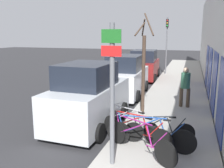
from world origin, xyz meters
name	(u,v)px	position (x,y,z in m)	size (l,w,h in m)	color
ground_plane	(129,94)	(0.00, 11.20, 0.00)	(80.00, 80.00, 0.00)	#28282B
sidewalk_curb	(179,86)	(2.60, 14.00, 0.07)	(3.20, 32.00, 0.15)	#9E9B93
building_facade	(212,37)	(4.35, 13.91, 3.22)	(0.23, 32.00, 6.50)	silver
signpost	(112,92)	(1.51, 3.35, 2.02)	(0.49, 0.14, 3.49)	#595B60
bicycle_0	(139,140)	(2.05, 4.06, 0.57)	(2.17, 1.41, 0.98)	black
bicycle_1	(150,135)	(2.27, 4.46, 0.57)	(2.59, 0.44, 0.98)	black
bicycle_2	(135,130)	(1.81, 4.72, 0.55)	(2.30, 0.98, 0.93)	black
bicycle_3	(159,131)	(2.48, 4.97, 0.52)	(2.10, 0.63, 0.85)	black
bicycle_4	(131,123)	(1.54, 5.27, 0.54)	(2.09, 1.27, 0.91)	black
parked_car_0	(89,98)	(-0.25, 6.01, 1.08)	(2.19, 4.23, 2.37)	#B2B7BC
parked_car_1	(126,77)	(-0.10, 10.90, 1.03)	(2.08, 4.40, 2.25)	silver
parked_car_2	(144,66)	(-0.09, 16.34, 1.00)	(2.20, 4.42, 2.19)	maroon
pedestrian_near	(185,84)	(3.09, 9.13, 1.18)	(0.47, 0.40, 1.78)	#4C3D2D
street_tree	(143,69)	(1.47, 7.61, 2.00)	(0.75, 1.69, 4.02)	#3D2D23
traffic_light	(167,38)	(1.29, 18.46, 3.03)	(0.20, 0.30, 4.50)	#595B60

